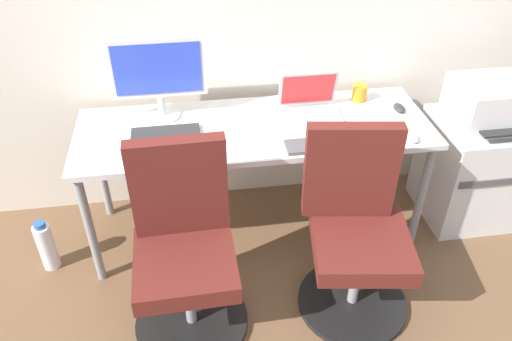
{
  "coord_description": "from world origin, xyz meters",
  "views": [
    {
      "loc": [
        -0.32,
        -2.19,
        2.05
      ],
      "look_at": [
        0.0,
        -0.05,
        0.46
      ],
      "focal_mm": 35.38,
      "sensor_mm": 36.0,
      "label": 1
    }
  ],
  "objects_px": {
    "office_chair_left": "(185,252)",
    "printer": "(489,104)",
    "open_laptop": "(311,107)",
    "coffee_mug": "(359,93)",
    "desktop_monitor": "(158,73)",
    "office_chair_right": "(356,234)",
    "side_cabinet": "(469,169)",
    "water_bottle_on_floor": "(47,246)"
  },
  "relations": [
    {
      "from": "office_chair_left",
      "to": "printer",
      "type": "height_order",
      "value": "office_chair_left"
    },
    {
      "from": "open_laptop",
      "to": "coffee_mug",
      "type": "distance_m",
      "value": 0.34
    },
    {
      "from": "office_chair_left",
      "to": "open_laptop",
      "type": "bearing_deg",
      "value": 41.58
    },
    {
      "from": "desktop_monitor",
      "to": "office_chair_right",
      "type": "bearing_deg",
      "value": -40.93
    },
    {
      "from": "open_laptop",
      "to": "desktop_monitor",
      "type": "bearing_deg",
      "value": 171.56
    },
    {
      "from": "office_chair_left",
      "to": "coffee_mug",
      "type": "height_order",
      "value": "office_chair_left"
    },
    {
      "from": "printer",
      "to": "office_chair_left",
      "type": "bearing_deg",
      "value": -162.03
    },
    {
      "from": "side_cabinet",
      "to": "coffee_mug",
      "type": "xyz_separation_m",
      "value": [
        -0.65,
        0.22,
        0.43
      ]
    },
    {
      "from": "office_chair_left",
      "to": "coffee_mug",
      "type": "bearing_deg",
      "value": 36.82
    },
    {
      "from": "side_cabinet",
      "to": "open_laptop",
      "type": "height_order",
      "value": "open_laptop"
    },
    {
      "from": "side_cabinet",
      "to": "printer",
      "type": "height_order",
      "value": "printer"
    },
    {
      "from": "printer",
      "to": "open_laptop",
      "type": "bearing_deg",
      "value": 174.85
    },
    {
      "from": "coffee_mug",
      "to": "desktop_monitor",
      "type": "bearing_deg",
      "value": -178.94
    },
    {
      "from": "side_cabinet",
      "to": "coffee_mug",
      "type": "bearing_deg",
      "value": 161.3
    },
    {
      "from": "office_chair_left",
      "to": "office_chair_right",
      "type": "height_order",
      "value": "same"
    },
    {
      "from": "printer",
      "to": "open_laptop",
      "type": "height_order",
      "value": "open_laptop"
    },
    {
      "from": "desktop_monitor",
      "to": "water_bottle_on_floor",
      "type": "bearing_deg",
      "value": -155.46
    },
    {
      "from": "printer",
      "to": "open_laptop",
      "type": "relative_size",
      "value": 1.29
    },
    {
      "from": "open_laptop",
      "to": "coffee_mug",
      "type": "height_order",
      "value": "open_laptop"
    },
    {
      "from": "office_chair_left",
      "to": "water_bottle_on_floor",
      "type": "relative_size",
      "value": 3.03
    },
    {
      "from": "water_bottle_on_floor",
      "to": "open_laptop",
      "type": "height_order",
      "value": "open_laptop"
    },
    {
      "from": "office_chair_left",
      "to": "printer",
      "type": "xyz_separation_m",
      "value": [
        1.66,
        0.54,
        0.32
      ]
    },
    {
      "from": "office_chair_left",
      "to": "desktop_monitor",
      "type": "height_order",
      "value": "desktop_monitor"
    },
    {
      "from": "side_cabinet",
      "to": "open_laptop",
      "type": "bearing_deg",
      "value": 174.9
    },
    {
      "from": "side_cabinet",
      "to": "desktop_monitor",
      "type": "relative_size",
      "value": 1.31
    },
    {
      "from": "office_chair_right",
      "to": "coffee_mug",
      "type": "distance_m",
      "value": 0.86
    },
    {
      "from": "coffee_mug",
      "to": "open_laptop",
      "type": "bearing_deg",
      "value": -156.61
    },
    {
      "from": "water_bottle_on_floor",
      "to": "open_laptop",
      "type": "distance_m",
      "value": 1.58
    },
    {
      "from": "water_bottle_on_floor",
      "to": "open_laptop",
      "type": "relative_size",
      "value": 1.0
    },
    {
      "from": "office_chair_left",
      "to": "coffee_mug",
      "type": "relative_size",
      "value": 10.22
    },
    {
      "from": "desktop_monitor",
      "to": "open_laptop",
      "type": "distance_m",
      "value": 0.8
    },
    {
      "from": "side_cabinet",
      "to": "water_bottle_on_floor",
      "type": "xyz_separation_m",
      "value": [
        -2.4,
        -0.11,
        -0.17
      ]
    },
    {
      "from": "office_chair_right",
      "to": "coffee_mug",
      "type": "bearing_deg",
      "value": 73.58
    },
    {
      "from": "office_chair_right",
      "to": "side_cabinet",
      "type": "xyz_separation_m",
      "value": [
        0.87,
        0.54,
        -0.11
      ]
    },
    {
      "from": "office_chair_right",
      "to": "side_cabinet",
      "type": "bearing_deg",
      "value": 31.82
    },
    {
      "from": "printer",
      "to": "open_laptop",
      "type": "distance_m",
      "value": 0.96
    },
    {
      "from": "office_chair_left",
      "to": "side_cabinet",
      "type": "relative_size",
      "value": 1.5
    },
    {
      "from": "desktop_monitor",
      "to": "open_laptop",
      "type": "bearing_deg",
      "value": -8.44
    },
    {
      "from": "office_chair_left",
      "to": "water_bottle_on_floor",
      "type": "bearing_deg",
      "value": 149.64
    },
    {
      "from": "office_chair_right",
      "to": "side_cabinet",
      "type": "distance_m",
      "value": 1.03
    },
    {
      "from": "side_cabinet",
      "to": "open_laptop",
      "type": "distance_m",
      "value": 1.06
    },
    {
      "from": "desktop_monitor",
      "to": "coffee_mug",
      "type": "bearing_deg",
      "value": 1.06
    }
  ]
}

